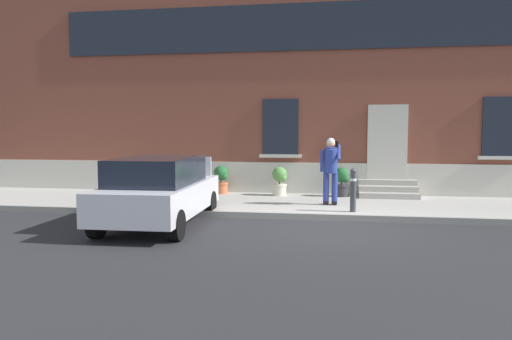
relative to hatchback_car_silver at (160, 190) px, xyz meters
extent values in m
plane|color=#232326|center=(3.61, 0.25, -0.79)|extent=(80.00, 80.00, 0.00)
cube|color=#99968E|center=(3.61, 3.05, -0.71)|extent=(24.00, 3.60, 0.15)
cube|color=gray|center=(3.61, 1.19, -0.71)|extent=(24.00, 0.12, 0.15)
cube|color=brown|center=(3.61, 5.55, 2.96)|extent=(24.00, 1.40, 7.50)
cube|color=#BCB7A8|center=(3.61, 4.83, -0.24)|extent=(24.00, 0.08, 1.10)
cube|color=black|center=(5.32, 4.82, 0.89)|extent=(1.00, 0.08, 2.10)
cube|color=#BCB7A8|center=(5.32, 4.80, 0.94)|extent=(1.16, 0.06, 2.24)
cube|color=black|center=(2.12, 4.82, 1.41)|extent=(1.10, 0.06, 1.70)
cube|color=#BCB7A8|center=(2.12, 4.79, 0.51)|extent=(1.30, 0.12, 0.10)
cube|color=black|center=(8.52, 4.82, 1.41)|extent=(1.10, 0.06, 1.70)
cube|color=#BCB7A8|center=(8.52, 4.79, 0.51)|extent=(1.30, 0.12, 0.10)
cube|color=black|center=(3.61, 4.82, 4.41)|extent=(16.80, 0.06, 1.40)
cube|color=#9E998E|center=(5.32, 4.05, -0.56)|extent=(1.69, 0.32, 0.16)
cube|color=#9E998E|center=(5.32, 4.37, -0.48)|extent=(1.69, 0.32, 0.32)
cube|color=#9E998E|center=(5.32, 4.69, -0.40)|extent=(1.69, 0.32, 0.48)
cube|color=#B7B7BF|center=(0.00, 0.02, -0.17)|extent=(1.85, 4.04, 0.64)
cube|color=black|center=(0.00, -0.13, 0.43)|extent=(1.60, 2.44, 0.56)
cube|color=black|center=(-0.05, 2.03, -0.39)|extent=(1.66, 0.14, 0.20)
cube|color=yellow|center=(-0.05, 2.03, -0.21)|extent=(0.52, 0.03, 0.12)
cube|color=#B21414|center=(-0.81, 2.01, 0.05)|extent=(0.16, 0.04, 0.18)
cube|color=#B21414|center=(0.70, 2.05, 0.05)|extent=(0.16, 0.04, 0.18)
cube|color=#B7B7BF|center=(-0.05, 1.77, 0.33)|extent=(1.49, 0.10, 0.60)
cylinder|color=black|center=(-0.76, -1.40, -0.49)|extent=(0.22, 0.60, 0.60)
cylinder|color=black|center=(0.83, -1.36, -0.49)|extent=(0.22, 0.60, 0.60)
cylinder|color=black|center=(-0.83, 1.40, -0.49)|extent=(0.22, 0.60, 0.60)
cylinder|color=black|center=(0.76, 1.44, -0.49)|extent=(0.22, 0.60, 0.60)
cylinder|color=#333338|center=(4.21, 1.60, -0.16)|extent=(0.14, 0.14, 0.95)
sphere|color=#333338|center=(4.21, 1.60, 0.33)|extent=(0.15, 0.15, 0.15)
cylinder|color=silver|center=(4.21, 1.60, 0.13)|extent=(0.15, 0.15, 0.06)
cylinder|color=#333338|center=(0.16, 1.60, -0.16)|extent=(0.14, 0.14, 0.95)
sphere|color=#333338|center=(0.16, 1.60, 0.33)|extent=(0.15, 0.15, 0.15)
cylinder|color=silver|center=(0.16, 1.60, 0.13)|extent=(0.15, 0.15, 0.06)
cylinder|color=navy|center=(3.56, 2.61, -0.19)|extent=(0.15, 0.15, 0.82)
cube|color=black|center=(3.56, 2.67, -0.59)|extent=(0.12, 0.28, 0.10)
cylinder|color=navy|center=(3.78, 2.61, -0.19)|extent=(0.15, 0.15, 0.82)
cube|color=black|center=(3.78, 2.67, -0.59)|extent=(0.12, 0.28, 0.10)
cylinder|color=navy|center=(3.67, 2.56, 0.53)|extent=(0.34, 0.44, 0.67)
sphere|color=tan|center=(3.67, 2.48, 0.97)|extent=(0.22, 0.22, 0.22)
sphere|color=silver|center=(3.67, 2.48, 1.00)|extent=(0.21, 0.21, 0.21)
cylinder|color=navy|center=(3.45, 2.52, 0.51)|extent=(0.09, 0.18, 0.57)
cylinder|color=navy|center=(3.87, 2.52, 0.73)|extent=(0.09, 0.42, 0.41)
cube|color=black|center=(3.82, 2.46, 0.95)|extent=(0.07, 0.02, 0.15)
cylinder|color=#606B38|center=(-1.49, 4.47, -0.47)|extent=(0.40, 0.40, 0.34)
cylinder|color=#606B38|center=(-1.49, 4.47, -0.33)|extent=(0.44, 0.44, 0.05)
cylinder|color=#47331E|center=(-1.49, 4.47, -0.18)|extent=(0.04, 0.04, 0.24)
sphere|color=#286B2D|center=(-1.49, 4.47, 0.00)|extent=(0.44, 0.44, 0.44)
sphere|color=#286B2D|center=(-1.39, 4.42, -0.10)|extent=(0.24, 0.24, 0.24)
cylinder|color=#B25B38|center=(0.34, 4.39, -0.47)|extent=(0.40, 0.40, 0.34)
cylinder|color=#B25B38|center=(0.34, 4.39, -0.33)|extent=(0.44, 0.44, 0.05)
cylinder|color=#47331E|center=(0.34, 4.39, -0.18)|extent=(0.04, 0.04, 0.24)
sphere|color=#1E5628|center=(0.34, 4.39, 0.00)|extent=(0.44, 0.44, 0.44)
sphere|color=#1E5628|center=(0.44, 4.34, -0.10)|extent=(0.24, 0.24, 0.24)
cylinder|color=beige|center=(2.16, 4.24, -0.47)|extent=(0.40, 0.40, 0.34)
cylinder|color=beige|center=(2.16, 4.24, -0.33)|extent=(0.44, 0.44, 0.05)
cylinder|color=#47331E|center=(2.16, 4.24, -0.18)|extent=(0.04, 0.04, 0.24)
sphere|color=#4C843D|center=(2.16, 4.24, 0.00)|extent=(0.44, 0.44, 0.44)
sphere|color=#4C843D|center=(2.26, 4.19, -0.10)|extent=(0.24, 0.24, 0.24)
cylinder|color=#2D2D30|center=(3.99, 4.31, -0.47)|extent=(0.40, 0.40, 0.34)
cylinder|color=#2D2D30|center=(3.99, 4.31, -0.33)|extent=(0.44, 0.44, 0.05)
cylinder|color=#47331E|center=(3.99, 4.31, -0.18)|extent=(0.04, 0.04, 0.24)
sphere|color=#1E5628|center=(3.99, 4.31, 0.00)|extent=(0.44, 0.44, 0.44)
sphere|color=#1E5628|center=(4.09, 4.26, -0.10)|extent=(0.24, 0.24, 0.24)
camera|label=1|loc=(3.72, -9.94, 1.28)|focal=33.72mm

